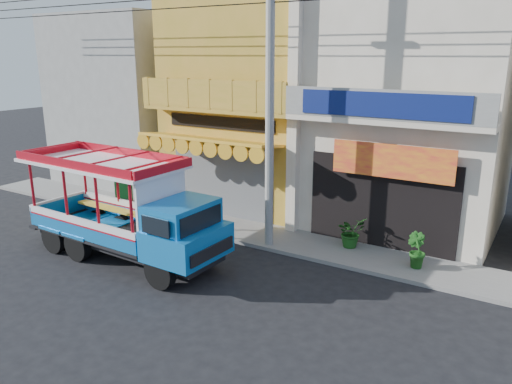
% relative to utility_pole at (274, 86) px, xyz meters
% --- Properties ---
extents(ground, '(90.00, 90.00, 0.00)m').
position_rel_utility_pole_xyz_m(ground, '(0.85, -3.30, -5.03)').
color(ground, black).
rests_on(ground, ground).
extents(sidewalk, '(30.00, 2.00, 0.12)m').
position_rel_utility_pole_xyz_m(sidewalk, '(0.85, 0.70, -4.97)').
color(sidewalk, slate).
rests_on(sidewalk, ground).
extents(shophouse_left, '(6.00, 7.50, 8.24)m').
position_rel_utility_pole_xyz_m(shophouse_left, '(-3.15, 4.66, -0.92)').
color(shophouse_left, '#AB8D26').
rests_on(shophouse_left, ground).
extents(shophouse_right, '(6.00, 6.75, 8.24)m').
position_rel_utility_pole_xyz_m(shophouse_right, '(2.85, 4.66, -0.93)').
color(shophouse_right, beige).
rests_on(shophouse_right, ground).
extents(party_pilaster, '(0.35, 0.30, 8.00)m').
position_rel_utility_pole_xyz_m(party_pilaster, '(-0.15, 1.55, -1.03)').
color(party_pilaster, beige).
rests_on(party_pilaster, ground).
extents(filler_building_left, '(6.00, 6.00, 7.60)m').
position_rel_utility_pole_xyz_m(filler_building_left, '(-10.15, 4.70, -1.23)').
color(filler_building_left, gray).
rests_on(filler_building_left, ground).
extents(utility_pole, '(28.00, 0.26, 9.00)m').
position_rel_utility_pole_xyz_m(utility_pole, '(0.00, 0.00, 0.00)').
color(utility_pole, gray).
rests_on(utility_pole, ground).
extents(songthaew_truck, '(6.72, 2.43, 3.11)m').
position_rel_utility_pole_xyz_m(songthaew_truck, '(-2.85, -3.02, -3.53)').
color(songthaew_truck, black).
rests_on(songthaew_truck, ground).
extents(green_sign, '(0.69, 0.56, 1.11)m').
position_rel_utility_pole_xyz_m(green_sign, '(-7.53, 0.98, -4.45)').
color(green_sign, black).
rests_on(green_sign, sidewalk).
extents(potted_plant_a, '(1.07, 1.11, 0.96)m').
position_rel_utility_pole_xyz_m(potted_plant_a, '(2.13, 1.14, -4.43)').
color(potted_plant_a, '#194C15').
rests_on(potted_plant_a, sidewalk).
extents(potted_plant_b, '(0.70, 0.67, 1.00)m').
position_rel_utility_pole_xyz_m(potted_plant_b, '(4.25, 0.64, -4.41)').
color(potted_plant_b, '#194C15').
rests_on(potted_plant_b, sidewalk).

